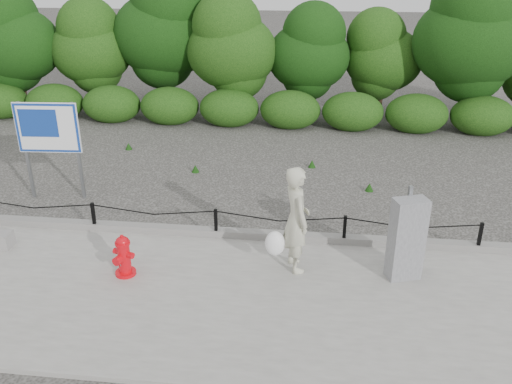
{
  "coord_description": "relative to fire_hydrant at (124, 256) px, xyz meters",
  "views": [
    {
      "loc": [
        1.88,
        -9.29,
        5.28
      ],
      "look_at": [
        0.77,
        0.2,
        1.0
      ],
      "focal_mm": 38.0,
      "sensor_mm": 36.0,
      "label": 1
    }
  ],
  "objects": [
    {
      "name": "ground",
      "position": [
        1.33,
        1.54,
        -0.45
      ],
      "size": [
        90.0,
        90.0,
        0.0
      ],
      "primitive_type": "plane",
      "color": "#2D2B28",
      "rests_on": "ground"
    },
    {
      "name": "sidewalk",
      "position": [
        1.33,
        -0.46,
        -0.41
      ],
      "size": [
        14.0,
        4.0,
        0.08
      ],
      "primitive_type": "cube",
      "color": "gray",
      "rests_on": "ground"
    },
    {
      "name": "curb",
      "position": [
        1.33,
        1.59,
        -0.3
      ],
      "size": [
        14.0,
        0.22,
        0.14
      ],
      "primitive_type": "cube",
      "color": "slate",
      "rests_on": "sidewalk"
    },
    {
      "name": "chain_barrier",
      "position": [
        1.33,
        1.54,
        0.01
      ],
      "size": [
        10.06,
        0.06,
        0.6
      ],
      "color": "black",
      "rests_on": "sidewalk"
    },
    {
      "name": "treeline",
      "position": [
        1.43,
        10.46,
        2.09
      ],
      "size": [
        20.26,
        3.87,
        4.85
      ],
      "color": "black",
      "rests_on": "ground"
    },
    {
      "name": "fire_hydrant",
      "position": [
        0.0,
        0.0,
        0.0
      ],
      "size": [
        0.47,
        0.47,
        0.77
      ],
      "rotation": [
        0.0,
        0.0,
        -0.36
      ],
      "color": "red",
      "rests_on": "sidewalk"
    },
    {
      "name": "pedestrian",
      "position": [
        2.91,
        0.56,
        0.57
      ],
      "size": [
        0.87,
        0.82,
        1.93
      ],
      "rotation": [
        0.0,
        0.0,
        1.94
      ],
      "color": "beige",
      "rests_on": "sidewalk"
    },
    {
      "name": "utility_cabinet",
      "position": [
        4.81,
        0.5,
        0.37
      ],
      "size": [
        0.64,
        0.49,
        1.63
      ],
      "rotation": [
        0.0,
        0.0,
        0.33
      ],
      "color": "gray",
      "rests_on": "sidewalk"
    },
    {
      "name": "advertising_sign",
      "position": [
        -2.69,
        3.09,
        1.15
      ],
      "size": [
        1.42,
        0.2,
        2.27
      ],
      "rotation": [
        0.0,
        0.0,
        0.07
      ],
      "color": "slate",
      "rests_on": "ground"
    }
  ]
}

